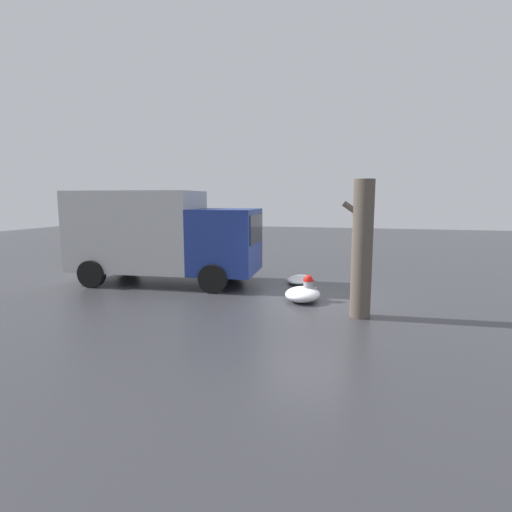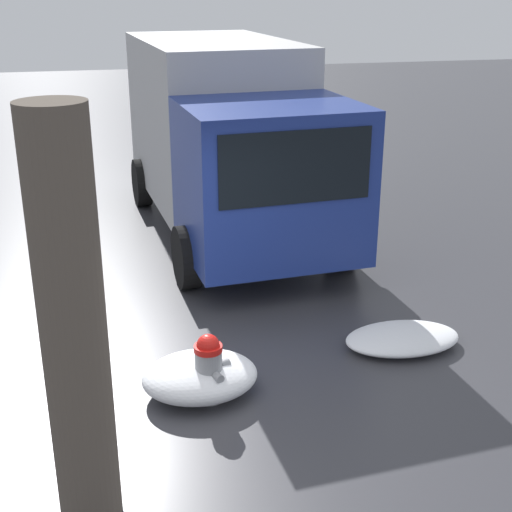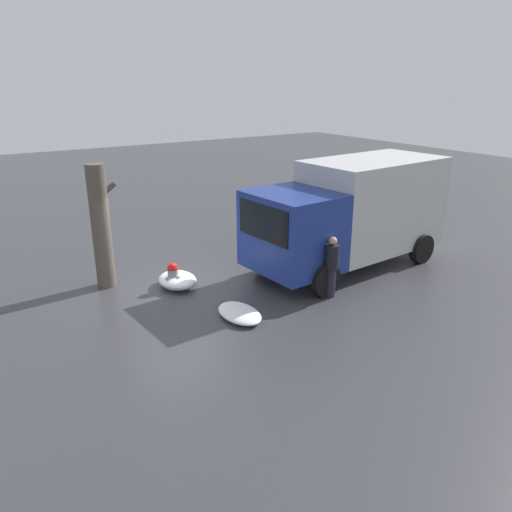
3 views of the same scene
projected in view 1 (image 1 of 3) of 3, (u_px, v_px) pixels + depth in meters
The scene contains 7 objects.
ground_plane at pixel (308, 301), 11.41m from camera, with size 60.00×60.00×0.00m, color #38383D.
fire_hydrant at pixel (308, 288), 11.36m from camera, with size 0.48×0.39×0.75m.
tree_trunk at pixel (362, 249), 9.63m from camera, with size 0.76×0.50×3.35m.
delivery_truck at pixel (161, 234), 13.69m from camera, with size 6.50×3.00×3.15m.
pedestrian at pixel (231, 253), 14.69m from camera, with size 0.36×0.36×1.64m.
snow_pile_by_hydrant at pixel (300, 279), 13.88m from camera, with size 0.86×1.40×0.22m.
snow_pile_curbside at pixel (303, 294), 11.35m from camera, with size 0.98×1.22×0.40m.
Camera 1 is at (-1.44, 11.12, 2.89)m, focal length 28.00 mm.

